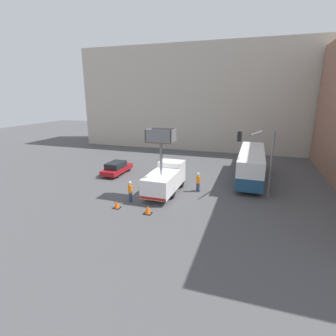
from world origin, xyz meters
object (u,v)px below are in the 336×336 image
object	(u,v)px
road_worker_directing	(198,182)
traffic_cone_mid_road	(117,205)
traffic_cone_near_truck	(148,210)
road_worker_near_truck	(130,192)
parked_car_curbside	(117,168)
traffic_light_pole	(260,152)
utility_truck	(165,178)
city_bus	(251,163)

from	to	relation	value
road_worker_directing	traffic_cone_mid_road	size ratio (longest dim) A/B	2.90
traffic_cone_near_truck	traffic_cone_mid_road	bearing A→B (deg)	176.37
road_worker_near_truck	parked_car_curbside	world-z (taller)	road_worker_near_truck
traffic_light_pole	traffic_cone_near_truck	bearing A→B (deg)	-139.47
utility_truck	road_worker_directing	world-z (taller)	utility_truck
traffic_light_pole	road_worker_near_truck	size ratio (longest dim) A/B	3.20
utility_truck	road_worker_near_truck	distance (m)	3.80
utility_truck	city_bus	bearing A→B (deg)	42.43
road_worker_directing	traffic_cone_near_truck	world-z (taller)	road_worker_directing
traffic_light_pole	road_worker_directing	distance (m)	6.26
utility_truck	traffic_cone_near_truck	world-z (taller)	utility_truck
traffic_light_pole	traffic_cone_near_truck	world-z (taller)	traffic_light_pole
road_worker_directing	parked_car_curbside	world-z (taller)	road_worker_directing
road_worker_directing	traffic_cone_near_truck	bearing A→B (deg)	18.36
traffic_light_pole	road_worker_directing	size ratio (longest dim) A/B	3.19
traffic_light_pole	road_worker_near_truck	world-z (taller)	traffic_light_pole
city_bus	traffic_cone_near_truck	world-z (taller)	city_bus
road_worker_near_truck	utility_truck	bearing A→B (deg)	141.11
utility_truck	traffic_light_pole	world-z (taller)	utility_truck
utility_truck	traffic_light_pole	bearing A→B (deg)	14.28
traffic_light_pole	traffic_cone_mid_road	bearing A→B (deg)	-148.41
traffic_cone_near_truck	road_worker_directing	bearing A→B (deg)	66.04
road_worker_directing	city_bus	bearing A→B (deg)	-177.47
city_bus	road_worker_near_truck	bearing A→B (deg)	147.97
utility_truck	parked_car_curbside	world-z (taller)	utility_truck
traffic_light_pole	parked_car_curbside	xyz separation A→B (m)	(-15.73, 1.95, -3.36)
road_worker_directing	parked_car_curbside	size ratio (longest dim) A/B	0.41
road_worker_near_truck	traffic_cone_mid_road	bearing A→B (deg)	-21.76
road_worker_near_truck	road_worker_directing	bearing A→B (deg)	127.07
city_bus	road_worker_directing	size ratio (longest dim) A/B	5.95
traffic_cone_mid_road	road_worker_near_truck	bearing A→B (deg)	72.02
utility_truck	road_worker_directing	size ratio (longest dim) A/B	3.26
traffic_light_pole	road_worker_directing	world-z (taller)	traffic_light_pole
utility_truck	traffic_cone_near_truck	bearing A→B (deg)	-87.69
road_worker_near_truck	traffic_light_pole	bearing A→B (deg)	112.64
city_bus	traffic_cone_mid_road	distance (m)	15.55
traffic_cone_near_truck	parked_car_curbside	bearing A→B (deg)	130.93
utility_truck	parked_car_curbside	distance (m)	8.54
road_worker_directing	traffic_cone_near_truck	distance (m)	6.70
road_worker_near_truck	traffic_cone_near_truck	xyz separation A→B (m)	(2.35, -1.72, -0.63)
traffic_cone_near_truck	city_bus	bearing A→B (deg)	57.74
city_bus	road_worker_near_truck	xyz separation A→B (m)	(-9.77, -10.03, -0.93)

